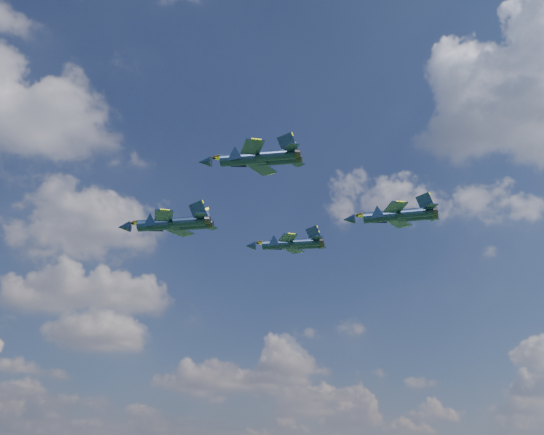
{
  "coord_description": "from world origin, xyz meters",
  "views": [
    {
      "loc": [
        -38.83,
        -94.63,
        24.52
      ],
      "look_at": [
        1.99,
        -3.37,
        61.86
      ],
      "focal_mm": 45.0,
      "sensor_mm": 36.0,
      "label": 1
    }
  ],
  "objects_px": {
    "jet_lead": "(156,224)",
    "jet_left": "(240,159)",
    "jet_slot": "(381,216)",
    "jet_right": "(277,244)"
  },
  "relations": [
    {
      "from": "jet_right",
      "to": "jet_slot",
      "type": "height_order",
      "value": "jet_right"
    },
    {
      "from": "jet_lead",
      "to": "jet_left",
      "type": "relative_size",
      "value": 1.14
    },
    {
      "from": "jet_lead",
      "to": "jet_slot",
      "type": "bearing_deg",
      "value": -90.8
    },
    {
      "from": "jet_lead",
      "to": "jet_left",
      "type": "height_order",
      "value": "jet_left"
    },
    {
      "from": "jet_left",
      "to": "jet_slot",
      "type": "xyz_separation_m",
      "value": [
        25.19,
        4.93,
        -2.64
      ]
    },
    {
      "from": "jet_left",
      "to": "jet_right",
      "type": "bearing_deg",
      "value": 1.54
    },
    {
      "from": "jet_left",
      "to": "jet_lead",
      "type": "bearing_deg",
      "value": 43.11
    },
    {
      "from": "jet_lead",
      "to": "jet_right",
      "type": "height_order",
      "value": "jet_right"
    },
    {
      "from": "jet_lead",
      "to": "jet_slot",
      "type": "height_order",
      "value": "jet_lead"
    },
    {
      "from": "jet_left",
      "to": "jet_slot",
      "type": "relative_size",
      "value": 1.01
    }
  ]
}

